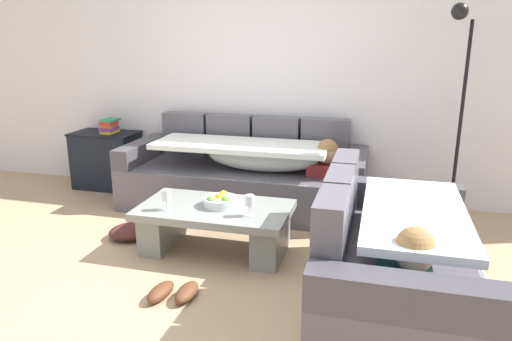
{
  "coord_description": "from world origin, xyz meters",
  "views": [
    {
      "loc": [
        1.29,
        -2.78,
        1.68
      ],
      "look_at": [
        0.25,
        1.08,
        0.55
      ],
      "focal_mm": 33.41,
      "sensor_mm": 36.0,
      "label": 1
    }
  ],
  "objects_px": {
    "couch_along_wall": "(247,176)",
    "crumpled_garment": "(132,231)",
    "wine_glass_near_left": "(167,196)",
    "wine_glass_near_right": "(250,201)",
    "pair_of_shoes": "(174,292)",
    "coffee_table": "(215,223)",
    "side_cabinet": "(107,160)",
    "fruit_bowl": "(220,201)",
    "book_stack_on_cabinet": "(109,126)",
    "couch_near_window": "(394,261)",
    "floor_lamp": "(457,103)"
  },
  "relations": [
    {
      "from": "side_cabinet",
      "to": "fruit_bowl",
      "type": "bearing_deg",
      "value": -34.86
    },
    {
      "from": "couch_near_window",
      "to": "fruit_bowl",
      "type": "relative_size",
      "value": 6.12
    },
    {
      "from": "couch_near_window",
      "to": "book_stack_on_cabinet",
      "type": "height_order",
      "value": "couch_near_window"
    },
    {
      "from": "coffee_table",
      "to": "pair_of_shoes",
      "type": "distance_m",
      "value": 0.79
    },
    {
      "from": "pair_of_shoes",
      "to": "crumpled_garment",
      "type": "height_order",
      "value": "crumpled_garment"
    },
    {
      "from": "coffee_table",
      "to": "wine_glass_near_left",
      "type": "relative_size",
      "value": 7.23
    },
    {
      "from": "book_stack_on_cabinet",
      "to": "pair_of_shoes",
      "type": "relative_size",
      "value": 0.75
    },
    {
      "from": "wine_glass_near_left",
      "to": "floor_lamp",
      "type": "distance_m",
      "value": 2.64
    },
    {
      "from": "fruit_bowl",
      "to": "couch_along_wall",
      "type": "bearing_deg",
      "value": 94.17
    },
    {
      "from": "pair_of_shoes",
      "to": "couch_near_window",
      "type": "bearing_deg",
      "value": 10.03
    },
    {
      "from": "couch_along_wall",
      "to": "floor_lamp",
      "type": "bearing_deg",
      "value": 3.03
    },
    {
      "from": "couch_along_wall",
      "to": "crumpled_garment",
      "type": "distance_m",
      "value": 1.28
    },
    {
      "from": "coffee_table",
      "to": "fruit_bowl",
      "type": "bearing_deg",
      "value": 33.59
    },
    {
      "from": "wine_glass_near_right",
      "to": "couch_near_window",
      "type": "bearing_deg",
      "value": -20.52
    },
    {
      "from": "wine_glass_near_right",
      "to": "side_cabinet",
      "type": "xyz_separation_m",
      "value": [
        -2.1,
        1.41,
        -0.17
      ]
    },
    {
      "from": "coffee_table",
      "to": "floor_lamp",
      "type": "xyz_separation_m",
      "value": [
        1.86,
        1.16,
        0.88
      ]
    },
    {
      "from": "side_cabinet",
      "to": "floor_lamp",
      "type": "distance_m",
      "value": 3.72
    },
    {
      "from": "couch_along_wall",
      "to": "wine_glass_near_left",
      "type": "distance_m",
      "value": 1.28
    },
    {
      "from": "fruit_bowl",
      "to": "crumpled_garment",
      "type": "distance_m",
      "value": 0.9
    },
    {
      "from": "coffee_table",
      "to": "wine_glass_near_right",
      "type": "xyz_separation_m",
      "value": [
        0.33,
        -0.13,
        0.26
      ]
    },
    {
      "from": "floor_lamp",
      "to": "couch_along_wall",
      "type": "bearing_deg",
      "value": -176.97
    },
    {
      "from": "pair_of_shoes",
      "to": "crumpled_garment",
      "type": "bearing_deg",
      "value": 132.8
    },
    {
      "from": "couch_along_wall",
      "to": "wine_glass_near_right",
      "type": "bearing_deg",
      "value": -73.05
    },
    {
      "from": "floor_lamp",
      "to": "crumpled_garment",
      "type": "relative_size",
      "value": 4.88
    },
    {
      "from": "couch_along_wall",
      "to": "side_cabinet",
      "type": "relative_size",
      "value": 3.33
    },
    {
      "from": "wine_glass_near_right",
      "to": "pair_of_shoes",
      "type": "height_order",
      "value": "wine_glass_near_right"
    },
    {
      "from": "wine_glass_near_right",
      "to": "book_stack_on_cabinet",
      "type": "relative_size",
      "value": 0.7
    },
    {
      "from": "side_cabinet",
      "to": "pair_of_shoes",
      "type": "distance_m",
      "value": 2.71
    },
    {
      "from": "wine_glass_near_left",
      "to": "floor_lamp",
      "type": "relative_size",
      "value": 0.09
    },
    {
      "from": "couch_along_wall",
      "to": "fruit_bowl",
      "type": "distance_m",
      "value": 1.04
    },
    {
      "from": "book_stack_on_cabinet",
      "to": "floor_lamp",
      "type": "distance_m",
      "value": 3.59
    },
    {
      "from": "wine_glass_near_right",
      "to": "book_stack_on_cabinet",
      "type": "bearing_deg",
      "value": 145.12
    },
    {
      "from": "couch_along_wall",
      "to": "wine_glass_near_left",
      "type": "relative_size",
      "value": 14.46
    },
    {
      "from": "couch_near_window",
      "to": "book_stack_on_cabinet",
      "type": "relative_size",
      "value": 7.27
    },
    {
      "from": "wine_glass_near_left",
      "to": "wine_glass_near_right",
      "type": "relative_size",
      "value": 1.0
    },
    {
      "from": "wine_glass_near_right",
      "to": "side_cabinet",
      "type": "relative_size",
      "value": 0.23
    },
    {
      "from": "coffee_table",
      "to": "crumpled_garment",
      "type": "bearing_deg",
      "value": 175.86
    },
    {
      "from": "couch_along_wall",
      "to": "book_stack_on_cabinet",
      "type": "distance_m",
      "value": 1.72
    },
    {
      "from": "fruit_bowl",
      "to": "book_stack_on_cabinet",
      "type": "height_order",
      "value": "book_stack_on_cabinet"
    },
    {
      "from": "couch_along_wall",
      "to": "book_stack_on_cabinet",
      "type": "xyz_separation_m",
      "value": [
        -1.66,
        0.23,
        0.39
      ]
    },
    {
      "from": "fruit_bowl",
      "to": "floor_lamp",
      "type": "xyz_separation_m",
      "value": [
        1.82,
        1.14,
        0.69
      ]
    },
    {
      "from": "wine_glass_near_left",
      "to": "book_stack_on_cabinet",
      "type": "relative_size",
      "value": 0.7
    },
    {
      "from": "book_stack_on_cabinet",
      "to": "crumpled_garment",
      "type": "bearing_deg",
      "value": -53.22
    },
    {
      "from": "coffee_table",
      "to": "book_stack_on_cabinet",
      "type": "bearing_deg",
      "value": 142.93
    },
    {
      "from": "couch_along_wall",
      "to": "wine_glass_near_right",
      "type": "distance_m",
      "value": 1.25
    },
    {
      "from": "couch_near_window",
      "to": "wine_glass_near_left",
      "type": "xyz_separation_m",
      "value": [
        -1.7,
        0.35,
        0.16
      ]
    },
    {
      "from": "wine_glass_near_left",
      "to": "side_cabinet",
      "type": "height_order",
      "value": "side_cabinet"
    },
    {
      "from": "couch_near_window",
      "to": "pair_of_shoes",
      "type": "bearing_deg",
      "value": 100.03
    },
    {
      "from": "couch_near_window",
      "to": "couch_along_wall",
      "type": "bearing_deg",
      "value": 41.72
    },
    {
      "from": "side_cabinet",
      "to": "couch_along_wall",
      "type": "bearing_deg",
      "value": -7.41
    }
  ]
}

